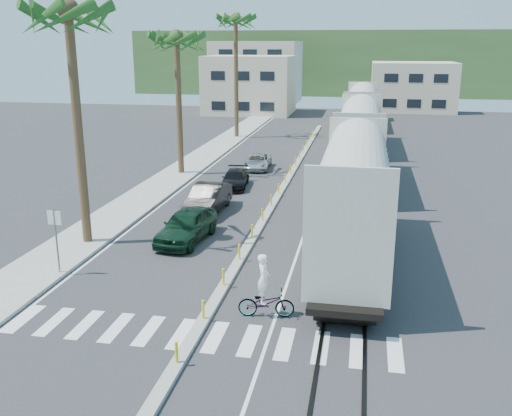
{
  "coord_description": "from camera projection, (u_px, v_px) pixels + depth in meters",
  "views": [
    {
      "loc": [
        5.35,
        -18.9,
        9.66
      ],
      "look_at": [
        0.38,
        7.09,
        2.0
      ],
      "focal_mm": 40.0,
      "sensor_mm": 36.0,
      "label": 1
    }
  ],
  "objects": [
    {
      "name": "ground",
      "position": [
        211.0,
        310.0,
        21.48
      ],
      "size": [
        140.0,
        140.0,
        0.0
      ],
      "primitive_type": "plane",
      "color": "#28282B",
      "rests_on": "ground"
    },
    {
      "name": "sidewalk",
      "position": [
        190.0,
        165.0,
        46.58
      ],
      "size": [
        3.0,
        90.0,
        0.15
      ],
      "primitive_type": "cube",
      "color": "gray",
      "rests_on": "ground"
    },
    {
      "name": "rails",
      "position": [
        358.0,
        165.0,
        46.99
      ],
      "size": [
        1.56,
        100.0,
        0.06
      ],
      "color": "black",
      "rests_on": "ground"
    },
    {
      "name": "median",
      "position": [
        285.0,
        184.0,
        40.29
      ],
      "size": [
        0.45,
        60.0,
        0.85
      ],
      "color": "gray",
      "rests_on": "ground"
    },
    {
      "name": "crosswalk",
      "position": [
        196.0,
        335.0,
        19.6
      ],
      "size": [
        14.0,
        2.2,
        0.01
      ],
      "primitive_type": "cube",
      "color": "silver",
      "rests_on": "ground"
    },
    {
      "name": "lane_markings",
      "position": [
        267.0,
        169.0,
        45.46
      ],
      "size": [
        9.42,
        90.0,
        0.01
      ],
      "color": "silver",
      "rests_on": "ground"
    },
    {
      "name": "freight_train",
      "position": [
        360.0,
        133.0,
        44.66
      ],
      "size": [
        3.0,
        60.94,
        5.85
      ],
      "color": "#B4B1A5",
      "rests_on": "ground"
    },
    {
      "name": "palm_trees",
      "position": [
        182.0,
        27.0,
        41.36
      ],
      "size": [
        3.5,
        37.2,
        13.75
      ],
      "color": "brown",
      "rests_on": "ground"
    },
    {
      "name": "street_sign",
      "position": [
        56.0,
        232.0,
        24.14
      ],
      "size": [
        0.6,
        0.08,
        3.0
      ],
      "color": "slate",
      "rests_on": "ground"
    },
    {
      "name": "buildings",
      "position": [
        291.0,
        79.0,
        89.03
      ],
      "size": [
        38.0,
        27.0,
        10.0
      ],
      "color": "beige",
      "rests_on": "ground"
    },
    {
      "name": "hillside",
      "position": [
        341.0,
        62.0,
        114.17
      ],
      "size": [
        80.0,
        20.0,
        12.0
      ],
      "primitive_type": "cube",
      "color": "#385628",
      "rests_on": "ground"
    },
    {
      "name": "car_lead",
      "position": [
        187.0,
        225.0,
        28.74
      ],
      "size": [
        2.88,
        5.2,
        1.65
      ],
      "primitive_type": "imported",
      "rotation": [
        0.0,
        0.0,
        -0.1
      ],
      "color": "black",
      "rests_on": "ground"
    },
    {
      "name": "car_second",
      "position": [
        208.0,
        199.0,
        33.73
      ],
      "size": [
        2.03,
        5.07,
        1.64
      ],
      "primitive_type": "imported",
      "rotation": [
        0.0,
        0.0,
        -0.03
      ],
      "color": "black",
      "rests_on": "ground"
    },
    {
      "name": "car_third",
      "position": [
        235.0,
        179.0,
        39.55
      ],
      "size": [
        2.5,
        4.51,
        1.22
      ],
      "primitive_type": "imported",
      "rotation": [
        0.0,
        0.0,
        0.1
      ],
      "color": "black",
      "rests_on": "ground"
    },
    {
      "name": "car_rear",
      "position": [
        258.0,
        162.0,
        45.41
      ],
      "size": [
        2.44,
        4.42,
        1.16
      ],
      "primitive_type": "imported",
      "rotation": [
        0.0,
        0.0,
        0.06
      ],
      "color": "#B3B7B9",
      "rests_on": "ground"
    },
    {
      "name": "cyclist",
      "position": [
        266.0,
        297.0,
        20.76
      ],
      "size": [
        1.23,
        2.23,
        2.43
      ],
      "rotation": [
        0.0,
        0.0,
        1.7
      ],
      "color": "#9EA0A5",
      "rests_on": "ground"
    }
  ]
}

